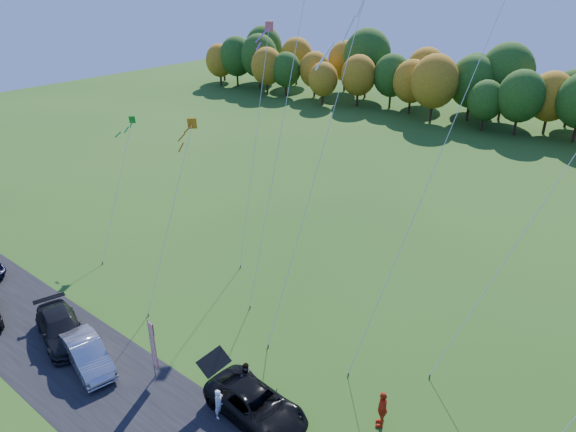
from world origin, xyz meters
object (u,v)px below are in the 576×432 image
Objects in this scene: black_suv at (256,405)px; person_east at (382,409)px; silver_sedan at (87,355)px; feather_flag at (152,344)px.

person_east reaches higher than black_suv.
silver_sedan is 4.20m from feather_flag.
feather_flag reaches higher than black_suv.
person_east is (4.83, 3.24, 0.23)m from black_suv.
silver_sedan is 2.33× the size of person_east.
silver_sedan is at bearing -155.11° from feather_flag.
feather_flag reaches higher than silver_sedan.
silver_sedan reaches higher than black_suv.
silver_sedan is 1.25× the size of feather_flag.
person_east is at bearing 23.31° from feather_flag.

